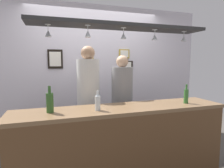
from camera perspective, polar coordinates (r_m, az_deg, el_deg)
The scene contains 18 objects.
ground_plane at distance 3.07m, azimuth 0.63°, elevation -23.17°, with size 8.00×8.00×0.00m, color #4C4742.
back_wall at distance 3.73m, azimuth -4.78°, elevation 3.13°, with size 4.40×0.06×2.60m, color silver.
bar_counter at distance 2.36m, azimuth 4.69°, elevation -15.02°, with size 2.70×0.55×0.96m.
overhead_glass_rack at distance 2.42m, azimuth 3.07°, elevation 16.86°, with size 2.20×0.36×0.04m, color black.
hanging_wineglass_far_left at distance 2.27m, azimuth -18.61°, elevation 14.36°, with size 0.07×0.07×0.13m.
hanging_wineglass_left at distance 2.22m, azimuth -7.26°, elevation 14.83°, with size 0.07×0.07×0.13m.
hanging_wineglass_center_left at distance 2.36m, azimuth 3.40°, elevation 14.38°, with size 0.07×0.07×0.13m.
hanging_wineglass_center at distance 2.55m, azimuth 12.67°, elevation 13.66°, with size 0.07×0.07×0.13m.
hanging_wineglass_center_right at distance 2.81m, azimuth 20.73°, elevation 12.73°, with size 0.07×0.07×0.13m.
person_left_white_patterned_shirt at distance 2.92m, azimuth -7.10°, elevation -2.46°, with size 0.34×0.34×1.76m.
person_right_grey_shirt at distance 3.08m, azimuth 3.02°, elevation -3.59°, with size 0.34×0.34×1.63m.
bottle_beer_green_import at distance 2.79m, azimuth 21.33°, elevation -3.30°, with size 0.06×0.06×0.26m.
bottle_champagne_green at distance 2.24m, azimuth -18.14°, elevation -5.18°, with size 0.08×0.08×0.30m.
bottle_soda_clear at distance 2.23m, azimuth -4.32°, elevation -5.57°, with size 0.06×0.06×0.23m.
picture_frame_upper_small at distance 3.86m, azimuth 3.68°, elevation 9.03°, with size 0.22×0.02×0.18m.
picture_frame_crest at distance 3.65m, azimuth -6.98°, elevation 7.94°, with size 0.18×0.02×0.26m.
picture_frame_caricature at distance 3.58m, azimuth -16.66°, elevation 7.18°, with size 0.26×0.02×0.34m.
picture_frame_lower_pair at distance 3.87m, azimuth 4.16°, elevation 5.60°, with size 0.30×0.02×0.18m.
Camera 1 is at (-0.86, -2.52, 1.53)m, focal length 30.48 mm.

